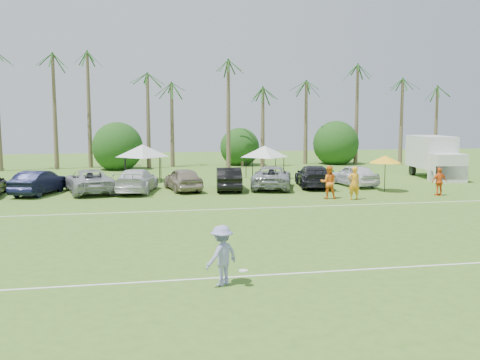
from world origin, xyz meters
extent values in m
plane|color=#426B20|center=(0.00, 0.00, 0.00)|extent=(120.00, 120.00, 0.00)
cube|color=white|center=(0.00, 2.00, 0.01)|extent=(80.00, 0.10, 0.01)
cube|color=white|center=(0.00, 14.00, 0.01)|extent=(80.00, 0.10, 0.01)
cone|color=brown|center=(-12.00, 38.00, 5.00)|extent=(0.44, 0.44, 10.00)
cone|color=brown|center=(-8.00, 38.00, 5.50)|extent=(0.44, 0.44, 11.00)
cone|color=brown|center=(-4.00, 38.00, 4.00)|extent=(0.44, 0.44, 8.00)
cone|color=brown|center=(0.00, 38.00, 4.50)|extent=(0.44, 0.44, 9.00)
cone|color=brown|center=(4.00, 38.00, 5.00)|extent=(0.44, 0.44, 10.00)
cone|color=brown|center=(8.00, 38.00, 5.50)|extent=(0.44, 0.44, 11.00)
cone|color=brown|center=(13.00, 38.00, 4.00)|extent=(0.44, 0.44, 8.00)
cone|color=brown|center=(18.00, 38.00, 4.50)|extent=(0.44, 0.44, 9.00)
cone|color=brown|center=(23.00, 38.00, 5.00)|extent=(0.44, 0.44, 10.00)
cone|color=brown|center=(27.00, 38.00, 5.50)|extent=(0.44, 0.44, 11.00)
cylinder|color=brown|center=(-6.00, 39.00, 0.70)|extent=(0.30, 0.30, 1.40)
sphere|color=#143E11|center=(-6.00, 39.00, 1.80)|extent=(4.00, 4.00, 4.00)
cylinder|color=brown|center=(6.00, 39.00, 0.70)|extent=(0.30, 0.30, 1.40)
sphere|color=#143E11|center=(6.00, 39.00, 1.80)|extent=(4.00, 4.00, 4.00)
cylinder|color=brown|center=(16.00, 39.00, 0.70)|extent=(0.30, 0.30, 1.40)
sphere|color=#143E11|center=(16.00, 39.00, 1.80)|extent=(4.00, 4.00, 4.00)
imported|color=orange|center=(8.39, 15.82, 1.00)|extent=(0.73, 0.48, 1.99)
imported|color=orange|center=(7.05, 16.50, 1.00)|extent=(1.12, 0.97, 1.99)
imported|color=orange|center=(14.27, 16.33, 0.89)|extent=(1.06, 0.49, 1.77)
cube|color=silver|center=(19.28, 25.91, 2.08)|extent=(3.16, 4.97, 2.54)
cube|color=silver|center=(18.82, 22.70, 1.06)|extent=(2.57, 2.13, 2.13)
cube|color=black|center=(18.71, 21.95, 0.76)|extent=(2.35, 0.63, 1.01)
cube|color=#E5590C|center=(20.54, 25.74, 1.62)|extent=(0.25, 1.61, 0.91)
cylinder|color=black|center=(17.85, 23.04, 0.46)|extent=(0.43, 0.95, 0.91)
cylinder|color=black|center=(19.85, 22.76, 0.46)|extent=(0.43, 0.95, 0.91)
cylinder|color=black|center=(18.44, 27.26, 0.46)|extent=(0.43, 0.95, 0.91)
cylinder|color=black|center=(20.45, 26.98, 0.46)|extent=(0.43, 0.95, 0.91)
cylinder|color=black|center=(-5.13, 26.06, 0.94)|extent=(0.06, 0.06, 1.87)
cylinder|color=black|center=(-2.52, 26.06, 0.94)|extent=(0.06, 0.06, 1.87)
cylinder|color=black|center=(-5.13, 28.67, 0.94)|extent=(0.06, 0.06, 1.87)
cylinder|color=black|center=(-2.52, 28.67, 0.94)|extent=(0.06, 0.06, 1.87)
pyramid|color=silver|center=(-3.82, 27.36, 2.81)|extent=(4.04, 4.04, 0.94)
cylinder|color=black|center=(4.34, 25.58, 0.88)|extent=(0.06, 0.06, 1.77)
cylinder|color=black|center=(6.79, 25.58, 0.88)|extent=(0.06, 0.06, 1.77)
cylinder|color=black|center=(4.34, 28.03, 0.88)|extent=(0.06, 0.06, 1.77)
cylinder|color=black|center=(6.79, 28.03, 0.88)|extent=(0.06, 0.06, 1.77)
pyramid|color=silver|center=(5.57, 26.80, 2.65)|extent=(3.81, 3.81, 0.88)
cylinder|color=black|center=(11.74, 18.65, 1.07)|extent=(0.05, 0.05, 2.14)
cone|color=yellow|center=(11.74, 18.65, 2.14)|extent=(2.14, 2.14, 0.49)
imported|color=#8B8DC5|center=(-1.84, 1.31, 0.89)|extent=(1.32, 1.22, 1.79)
cylinder|color=white|center=(-1.24, 1.06, 0.47)|extent=(0.27, 0.27, 0.03)
imported|color=black|center=(-10.37, 21.61, 0.77)|extent=(3.10, 4.94, 1.54)
imported|color=#A1A2A6|center=(-7.33, 21.72, 0.77)|extent=(3.79, 5.98, 1.54)
imported|color=silver|center=(-4.29, 21.47, 0.77)|extent=(3.19, 5.62, 1.54)
imported|color=gray|center=(-1.25, 21.68, 0.77)|extent=(2.57, 4.76, 1.54)
imported|color=black|center=(1.78, 21.37, 0.77)|extent=(2.22, 4.84, 1.54)
imported|color=#94979B|center=(4.82, 21.57, 0.77)|extent=(4.03, 6.03, 1.54)
imported|color=black|center=(7.86, 21.69, 0.77)|extent=(3.04, 5.59, 1.54)
imported|color=white|center=(10.90, 21.76, 0.77)|extent=(2.42, 4.72, 1.54)
camera|label=1|loc=(-4.20, -13.79, 4.95)|focal=40.00mm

